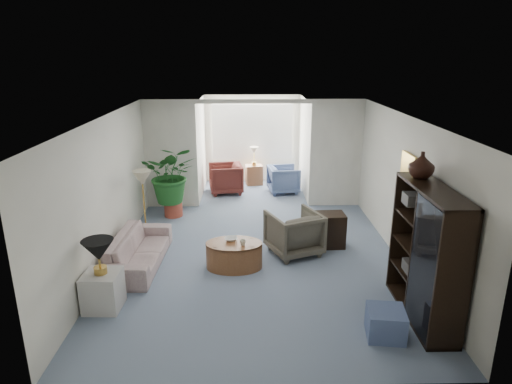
{
  "coord_description": "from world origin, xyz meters",
  "views": [
    {
      "loc": [
        -0.17,
        -7.02,
        3.49
      ],
      "look_at": [
        0.0,
        0.6,
        1.1
      ],
      "focal_mm": 31.33,
      "sensor_mm": 36.0,
      "label": 1
    }
  ],
  "objects_px": {
    "coffee_bowl": "(231,239)",
    "ottoman": "(386,323)",
    "end_table": "(103,291)",
    "framed_picture": "(409,169)",
    "sunroom_chair_blue": "(284,179)",
    "floor_lamp": "(142,178)",
    "coffee_cup": "(243,243)",
    "entertainment_cabinet": "(427,254)",
    "sunroom_table": "(254,175)",
    "cabinet_urn": "(422,165)",
    "table_lamp": "(98,250)",
    "side_table_dark": "(330,230)",
    "sofa": "(139,250)",
    "plant_pot": "(173,209)",
    "wingback_chair": "(294,233)",
    "coffee_table": "(234,255)",
    "sunroom_chair_maroon": "(226,179)"
  },
  "relations": [
    {
      "from": "floor_lamp",
      "to": "table_lamp",
      "type": "bearing_deg",
      "value": -92.2
    },
    {
      "from": "table_lamp",
      "to": "sunroom_chair_blue",
      "type": "distance_m",
      "value": 6.24
    },
    {
      "from": "framed_picture",
      "to": "floor_lamp",
      "type": "height_order",
      "value": "framed_picture"
    },
    {
      "from": "coffee_bowl",
      "to": "ottoman",
      "type": "xyz_separation_m",
      "value": [
        2.03,
        -2.06,
        -0.29
      ]
    },
    {
      "from": "entertainment_cabinet",
      "to": "side_table_dark",
      "type": "bearing_deg",
      "value": 110.11
    },
    {
      "from": "end_table",
      "to": "plant_pot",
      "type": "relative_size",
      "value": 1.36
    },
    {
      "from": "sofa",
      "to": "coffee_table",
      "type": "xyz_separation_m",
      "value": [
        1.62,
        -0.13,
        -0.05
      ]
    },
    {
      "from": "floor_lamp",
      "to": "side_table_dark",
      "type": "height_order",
      "value": "floor_lamp"
    },
    {
      "from": "framed_picture",
      "to": "plant_pot",
      "type": "distance_m",
      "value": 5.16
    },
    {
      "from": "end_table",
      "to": "cabinet_urn",
      "type": "xyz_separation_m",
      "value": [
        4.44,
        0.24,
        1.74
      ]
    },
    {
      "from": "coffee_bowl",
      "to": "sunroom_chair_maroon",
      "type": "xyz_separation_m",
      "value": [
        -0.27,
        4.13,
        -0.1
      ]
    },
    {
      "from": "sofa",
      "to": "coffee_table",
      "type": "bearing_deg",
      "value": -92.4
    },
    {
      "from": "coffee_bowl",
      "to": "sunroom_chair_blue",
      "type": "relative_size",
      "value": 0.28
    },
    {
      "from": "entertainment_cabinet",
      "to": "coffee_bowl",
      "type": "bearing_deg",
      "value": 149.35
    },
    {
      "from": "ottoman",
      "to": "sunroom_table",
      "type": "relative_size",
      "value": 0.87
    },
    {
      "from": "coffee_bowl",
      "to": "coffee_cup",
      "type": "bearing_deg",
      "value": -45.0
    },
    {
      "from": "coffee_cup",
      "to": "cabinet_urn",
      "type": "xyz_separation_m",
      "value": [
        2.47,
        -0.88,
        1.52
      ]
    },
    {
      "from": "wingback_chair",
      "to": "side_table_dark",
      "type": "height_order",
      "value": "wingback_chair"
    },
    {
      "from": "end_table",
      "to": "sunroom_table",
      "type": "bearing_deg",
      "value": 70.04
    },
    {
      "from": "table_lamp",
      "to": "ottoman",
      "type": "bearing_deg",
      "value": -11.05
    },
    {
      "from": "sunroom_chair_blue",
      "to": "sunroom_chair_maroon",
      "type": "height_order",
      "value": "sunroom_chair_maroon"
    },
    {
      "from": "coffee_cup",
      "to": "table_lamp",
      "type": "bearing_deg",
      "value": -150.47
    },
    {
      "from": "table_lamp",
      "to": "coffee_bowl",
      "type": "relative_size",
      "value": 2.07
    },
    {
      "from": "plant_pot",
      "to": "sunroom_chair_blue",
      "type": "distance_m",
      "value": 3.11
    },
    {
      "from": "coffee_cup",
      "to": "entertainment_cabinet",
      "type": "bearing_deg",
      "value": -29.23
    },
    {
      "from": "floor_lamp",
      "to": "coffee_bowl",
      "type": "bearing_deg",
      "value": -33.21
    },
    {
      "from": "coffee_cup",
      "to": "sunroom_chair_blue",
      "type": "height_order",
      "value": "sunroom_chair_blue"
    },
    {
      "from": "wingback_chair",
      "to": "floor_lamp",
      "type": "bearing_deg",
      "value": -35.74
    },
    {
      "from": "entertainment_cabinet",
      "to": "sunroom_table",
      "type": "relative_size",
      "value": 3.41
    },
    {
      "from": "floor_lamp",
      "to": "cabinet_urn",
      "type": "distance_m",
      "value": 4.92
    },
    {
      "from": "coffee_bowl",
      "to": "ottoman",
      "type": "relative_size",
      "value": 0.46
    },
    {
      "from": "end_table",
      "to": "sunroom_table",
      "type": "distance_m",
      "value": 6.59
    },
    {
      "from": "floor_lamp",
      "to": "coffee_cup",
      "type": "relative_size",
      "value": 3.68
    },
    {
      "from": "sunroom_chair_maroon",
      "to": "side_table_dark",
      "type": "bearing_deg",
      "value": 23.39
    },
    {
      "from": "coffee_bowl",
      "to": "table_lamp",
      "type": "bearing_deg",
      "value": -143.39
    },
    {
      "from": "table_lamp",
      "to": "sofa",
      "type": "bearing_deg",
      "value": 81.57
    },
    {
      "from": "wingback_chair",
      "to": "table_lamp",
      "type": "bearing_deg",
      "value": 8.86
    },
    {
      "from": "ottoman",
      "to": "coffee_table",
      "type": "bearing_deg",
      "value": 135.31
    },
    {
      "from": "end_table",
      "to": "framed_picture",
      "type": "bearing_deg",
      "value": 15.27
    },
    {
      "from": "table_lamp",
      "to": "floor_lamp",
      "type": "bearing_deg",
      "value": 87.8
    },
    {
      "from": "framed_picture",
      "to": "coffee_bowl",
      "type": "relative_size",
      "value": 2.35
    },
    {
      "from": "side_table_dark",
      "to": "sunroom_chair_blue",
      "type": "xyz_separation_m",
      "value": [
        -0.59,
        3.38,
        0.03
      ]
    },
    {
      "from": "sofa",
      "to": "sunroom_chair_blue",
      "type": "relative_size",
      "value": 2.51
    },
    {
      "from": "entertainment_cabinet",
      "to": "cabinet_urn",
      "type": "distance_m",
      "value": 1.21
    },
    {
      "from": "end_table",
      "to": "coffee_cup",
      "type": "relative_size",
      "value": 5.59
    },
    {
      "from": "sofa",
      "to": "coffee_cup",
      "type": "xyz_separation_m",
      "value": [
        1.77,
        -0.23,
        0.22
      ]
    },
    {
      "from": "side_table_dark",
      "to": "sunroom_chair_blue",
      "type": "height_order",
      "value": "sunroom_chair_blue"
    },
    {
      "from": "plant_pot",
      "to": "sunroom_chair_blue",
      "type": "xyz_separation_m",
      "value": [
        2.59,
        1.7,
        0.19
      ]
    },
    {
      "from": "wingback_chair",
      "to": "plant_pot",
      "type": "relative_size",
      "value": 2.17
    },
    {
      "from": "coffee_cup",
      "to": "entertainment_cabinet",
      "type": "relative_size",
      "value": 0.05
    }
  ]
}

